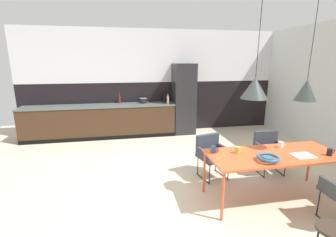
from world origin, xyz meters
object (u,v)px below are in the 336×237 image
Objects in this scene: fruit_bowl at (268,158)px; mug_short_terracotta at (330,152)px; cooking_pot at (143,101)px; pendant_lamp_over_table_near at (255,88)px; bottle_wine_green at (168,100)px; dining_table at (275,156)px; armchair_by_stool at (269,147)px; bottle_spice_small at (164,98)px; refrigerator_column at (184,99)px; mug_tall_blue at (238,150)px; armchair_near_window at (211,151)px; side_stool at (331,233)px; pendant_lamp_over_table_far at (306,90)px; open_book at (303,156)px; mug_glass_clear at (213,149)px; bottle_vinegar_dark at (120,99)px; mug_wide_latte at (281,145)px.

fruit_bowl is 2.47× the size of mug_short_terracotta.
pendant_lamp_over_table_near is at bearing -71.33° from cooking_pot.
dining_table is at bearing -74.19° from bottle_wine_green.
bottle_spice_small is at bearing -61.03° from armchair_by_stool.
refrigerator_column is 0.53m from bottle_wine_green.
fruit_bowl is 0.44m from mug_tall_blue.
armchair_near_window is 1.54× the size of side_stool.
mug_short_terracotta is at bearing 105.84° from armchair_by_stool.
mug_short_terracotta is at bearing -33.19° from pendant_lamp_over_table_far.
open_book is 1.28m from mug_glass_clear.
fruit_bowl is 4.08m from bottle_spice_small.
pendant_lamp_over_table_far reaches higher than bottle_vinegar_dark.
mug_wide_latte reaches higher than armchair_near_window.
bottle_vinegar_dark reaches higher than fruit_bowl.
pendant_lamp_over_table_near is at bearing 96.85° from side_stool.
armchair_by_stool reaches higher than open_book.
mug_short_terracotta is at bearing -40.72° from mug_wide_latte.
mug_glass_clear is 3.19m from bottle_wine_green.
armchair_by_stool is at bearing 35.47° from mug_tall_blue.
dining_table is 1.11m from armchair_near_window.
pendant_lamp_over_table_far is (-0.09, -0.83, 1.17)m from armchair_by_stool.
cooking_pot is at bearing -84.50° from armchair_near_window.
refrigerator_column is at bearing 91.12° from pendant_lamp_over_table_near.
bottle_vinegar_dark is (-2.77, 2.95, 0.54)m from armchair_by_stool.
fruit_bowl is (-0.26, -0.21, 0.09)m from dining_table.
mug_wide_latte is at bearing 139.28° from mug_short_terracotta.
fruit_bowl is 4.50m from bottle_vinegar_dark.
open_book is 0.97× the size of bottle_vinegar_dark.
pendant_lamp_over_table_near is 0.80m from pendant_lamp_over_table_far.
dining_table is 3.93m from bottle_spice_small.
cooking_pot is at bearing -51.16° from armchair_by_stool.
refrigerator_column reaches higher than mug_wide_latte.
bottle_wine_green is at bearing -58.43° from armchair_by_stool.
pendant_lamp_over_table_far is at bearing 63.69° from side_stool.
mug_glass_clear is (-1.62, 0.43, -0.00)m from mug_short_terracotta.
cooking_pot is 3.90m from pendant_lamp_over_table_near.
armchair_by_stool is 6.26× the size of mug_glass_clear.
pendant_lamp_over_table_far reaches higher than bottle_spice_small.
refrigerator_column reaches higher than bottle_spice_small.
mug_wide_latte is at bearing 6.96° from mug_tall_blue.
side_stool is at bearing -67.07° from mug_glass_clear.
mug_glass_clear reaches higher than side_stool.
armchair_by_stool is at bearing 103.79° from mug_short_terracotta.
open_book is at bearing -106.03° from pendant_lamp_over_table_far.
dining_table is at bearing -66.11° from cooking_pot.
refrigerator_column is 3.39m from mug_glass_clear.
fruit_bowl is 1.46× the size of cooking_pot.
cooking_pot is 0.67× the size of bottle_vinegar_dark.
bottle_wine_green is at bearing 101.06° from fruit_bowl.
refrigerator_column reaches higher than armchair_near_window.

